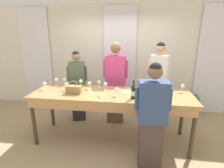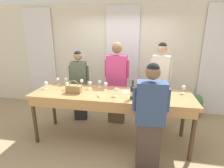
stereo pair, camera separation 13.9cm
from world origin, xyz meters
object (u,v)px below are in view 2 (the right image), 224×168
(wine_glass_near_host, at_px, (116,90))
(potted_plant, at_px, (197,105))
(handbag, at_px, (74,89))
(wine_glass_back_left, at_px, (66,79))
(guest_olive_jacket, at_px, (80,86))
(guest_pink_top, at_px, (117,83))
(wine_bottle, at_px, (133,92))
(wine_glass_front_mid, at_px, (163,86))
(wine_glass_center_left, at_px, (100,82))
(tasting_bar, at_px, (111,98))
(wine_glass_front_left, at_px, (184,87))
(guest_cream_sweater, at_px, (160,84))
(wine_glass_by_bottle, at_px, (82,81))
(wine_glass_center_right, at_px, (106,84))
(wine_glass_center_mid, at_px, (90,83))
(wine_glass_front_right, at_px, (67,84))
(wine_glass_back_right, at_px, (149,94))
(wine_glass_back_mid, at_px, (58,80))
(host_pouring, at_px, (150,118))
(wine_glass_by_handbag, at_px, (46,83))

(wine_glass_near_host, xyz_separation_m, potted_plant, (1.81, 1.46, -0.78))
(handbag, relative_size, wine_glass_back_left, 1.84)
(guest_olive_jacket, xyz_separation_m, guest_pink_top, (0.89, -0.00, 0.11))
(wine_bottle, distance_m, wine_glass_near_host, 0.30)
(wine_glass_front_mid, distance_m, guest_olive_jacket, 1.92)
(wine_glass_front_mid, xyz_separation_m, wine_glass_center_left, (-1.23, 0.07, 0.00))
(tasting_bar, xyz_separation_m, wine_glass_front_left, (1.31, 0.26, 0.19))
(wine_glass_center_left, distance_m, guest_cream_sweater, 1.29)
(tasting_bar, xyz_separation_m, wine_glass_by_bottle, (-0.68, 0.33, 0.19))
(wine_glass_front_left, bearing_deg, handbag, -170.11)
(guest_olive_jacket, xyz_separation_m, potted_plant, (2.82, 0.60, -0.55))
(wine_glass_center_right, bearing_deg, wine_glass_center_mid, 178.98)
(handbag, distance_m, wine_glass_front_left, 2.02)
(wine_glass_front_right, relative_size, wine_glass_center_left, 1.00)
(wine_glass_center_left, bearing_deg, wine_glass_center_right, -39.25)
(wine_bottle, xyz_separation_m, wine_glass_back_right, (0.27, -0.04, -0.01))
(wine_glass_near_host, bearing_deg, wine_glass_back_mid, 160.83)
(guest_pink_top, xyz_separation_m, guest_cream_sweater, (0.93, 0.00, 0.03))
(tasting_bar, bearing_deg, wine_glass_back_mid, 163.77)
(handbag, height_order, wine_glass_back_left, handbag)
(wine_glass_front_left, height_order, wine_glass_center_right, same)
(wine_glass_front_right, bearing_deg, wine_glass_center_right, 9.24)
(wine_glass_front_right, distance_m, wine_glass_by_bottle, 0.33)
(wine_glass_back_left, height_order, guest_cream_sweater, guest_cream_sweater)
(wine_glass_center_mid, relative_size, potted_plant, 0.26)
(wine_glass_near_host, xyz_separation_m, guest_olive_jacket, (-1.01, 0.86, -0.24))
(wine_glass_back_mid, distance_m, guest_olive_jacket, 0.57)
(handbag, distance_m, wine_glass_front_mid, 1.66)
(wine_glass_front_left, distance_m, potted_plant, 1.48)
(host_pouring, bearing_deg, handbag, 159.00)
(tasting_bar, distance_m, wine_glass_front_mid, 0.99)
(wine_glass_front_right, relative_size, potted_plant, 0.26)
(guest_pink_top, bearing_deg, potted_plant, 17.25)
(wine_glass_front_mid, xyz_separation_m, guest_pink_top, (-0.95, 0.50, -0.13))
(wine_glass_center_mid, bearing_deg, wine_glass_center_right, -1.02)
(wine_glass_center_mid, distance_m, wine_glass_back_mid, 0.77)
(tasting_bar, height_order, wine_glass_front_right, wine_glass_front_right)
(tasting_bar, bearing_deg, wine_glass_back_left, 159.29)
(wine_glass_back_left, distance_m, potted_plant, 3.23)
(wine_glass_center_left, bearing_deg, potted_plant, 24.95)
(wine_glass_front_left, bearing_deg, wine_glass_center_right, -177.64)
(wine_bottle, height_order, wine_glass_front_right, wine_bottle)
(wine_glass_back_mid, relative_size, wine_glass_by_handbag, 1.00)
(wine_glass_by_bottle, bearing_deg, wine_glass_back_right, -22.70)
(wine_glass_back_right, xyz_separation_m, host_pouring, (0.02, -0.38, -0.23))
(wine_glass_by_handbag, bearing_deg, potted_plant, 21.87)
(handbag, distance_m, wine_glass_near_host, 0.80)
(handbag, relative_size, wine_glass_front_mid, 1.84)
(guest_pink_top, bearing_deg, wine_glass_front_right, -142.47)
(guest_cream_sweater, distance_m, host_pouring, 1.39)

